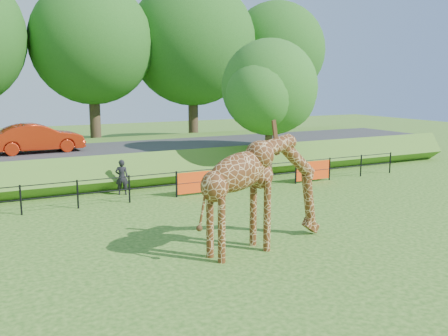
# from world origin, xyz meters

# --- Properties ---
(ground) EXTENTS (90.00, 90.00, 0.00)m
(ground) POSITION_xyz_m (0.00, 0.00, 0.00)
(ground) COLOR #215114
(ground) RESTS_ON ground
(giraffe) EXTENTS (4.64, 1.63, 3.26)m
(giraffe) POSITION_xyz_m (1.86, 1.00, 1.63)
(giraffe) COLOR #542B11
(giraffe) RESTS_ON ground
(perimeter_fence) EXTENTS (28.07, 0.10, 1.10)m
(perimeter_fence) POSITION_xyz_m (0.00, 8.00, 0.55)
(perimeter_fence) COLOR black
(perimeter_fence) RESTS_ON ground
(embankment) EXTENTS (40.00, 9.00, 1.30)m
(embankment) POSITION_xyz_m (0.00, 15.50, 0.65)
(embankment) COLOR #215114
(embankment) RESTS_ON ground
(road) EXTENTS (40.00, 5.00, 0.12)m
(road) POSITION_xyz_m (0.00, 14.00, 1.36)
(road) COLOR #2B2B2E
(road) RESTS_ON embankment
(car_red) EXTENTS (4.22, 1.67, 1.37)m
(car_red) POSITION_xyz_m (-2.57, 14.01, 2.10)
(car_red) COLOR #B6260D
(car_red) RESTS_ON road
(visitor) EXTENTS (0.64, 0.54, 1.50)m
(visitor) POSITION_xyz_m (0.14, 9.53, 0.75)
(visitor) COLOR black
(visitor) RESTS_ON ground
(tree_east) EXTENTS (5.40, 4.71, 6.76)m
(tree_east) POSITION_xyz_m (7.60, 9.63, 4.28)
(tree_east) COLOR #332517
(tree_east) RESTS_ON ground
(bg_tree_line) EXTENTS (37.30, 8.80, 11.82)m
(bg_tree_line) POSITION_xyz_m (1.89, 22.00, 7.19)
(bg_tree_line) COLOR #332517
(bg_tree_line) RESTS_ON ground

